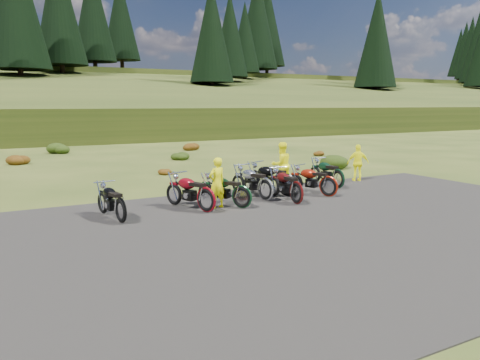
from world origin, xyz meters
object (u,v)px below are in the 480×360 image
motorcycle_3 (265,201)px  motorcycle_7 (338,189)px  person_middle (217,184)px  motorcycle_0 (121,224)px

motorcycle_3 → motorcycle_7: (3.78, 0.68, 0.00)m
motorcycle_7 → person_middle: (-5.74, -0.90, 0.81)m
motorcycle_7 → person_middle: size_ratio=1.33×
motorcycle_0 → motorcycle_3: motorcycle_3 is taller
person_middle → motorcycle_7: bearing=178.0°
motorcycle_3 → motorcycle_0: bearing=87.5°
motorcycle_0 → person_middle: 3.34m
motorcycle_0 → motorcycle_7: motorcycle_7 is taller
person_middle → motorcycle_0: bearing=-2.5°
motorcycle_7 → person_middle: bearing=98.2°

